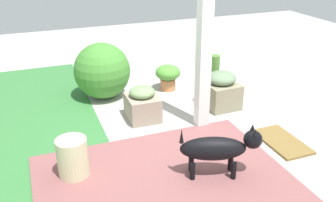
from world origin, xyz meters
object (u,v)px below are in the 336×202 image
object	(u,v)px
doormat	(282,142)
porch_pillar	(205,32)
stone_planter_nearest	(221,90)
terracotta_pot_broad	(168,75)
dog	(219,148)
terracotta_pot_tall	(214,79)
stone_planter_mid	(142,104)
ceramic_urn	(73,158)
round_shrub	(102,71)

from	to	relation	value
doormat	porch_pillar	bearing A→B (deg)	41.81
doormat	stone_planter_nearest	bearing A→B (deg)	9.55
porch_pillar	terracotta_pot_broad	size ratio (longest dim) A/B	6.10
terracotta_pot_broad	dog	size ratio (longest dim) A/B	0.49
terracotta_pot_broad	terracotta_pot_tall	bearing A→B (deg)	-116.61
stone_planter_mid	dog	bearing A→B (deg)	-168.00
terracotta_pot_broad	dog	world-z (taller)	dog
stone_planter_nearest	porch_pillar	bearing A→B (deg)	129.03
ceramic_urn	round_shrub	bearing A→B (deg)	-20.76
stone_planter_mid	terracotta_pot_tall	bearing A→B (deg)	-69.09
stone_planter_mid	ceramic_urn	size ratio (longest dim) A/B	1.12
terracotta_pot_broad	ceramic_urn	size ratio (longest dim) A/B	0.94
porch_pillar	ceramic_urn	world-z (taller)	porch_pillar
terracotta_pot_broad	ceramic_urn	bearing A→B (deg)	136.34
round_shrub	terracotta_pot_broad	xyz separation A→B (m)	(-0.08, -0.97, -0.17)
stone_planter_mid	dog	world-z (taller)	dog
stone_planter_mid	terracotta_pot_broad	size ratio (longest dim) A/B	1.19
porch_pillar	doormat	distance (m)	1.53
porch_pillar	dog	xyz separation A→B (m)	(-1.03, 0.32, -0.86)
stone_planter_nearest	terracotta_pot_broad	size ratio (longest dim) A/B	1.30
dog	doormat	xyz separation A→B (m)	(0.29, -0.99, -0.30)
porch_pillar	terracotta_pot_broad	distance (m)	1.53
stone_planter_nearest	round_shrub	world-z (taller)	round_shrub
porch_pillar	round_shrub	bearing A→B (deg)	36.10
ceramic_urn	porch_pillar	bearing A→B (deg)	-72.05
stone_planter_mid	doormat	xyz separation A→B (m)	(-1.16, -1.29, -0.19)
dog	round_shrub	bearing A→B (deg)	14.96
terracotta_pot_tall	ceramic_urn	xyz separation A→B (m)	(-1.43, 2.28, 0.00)
stone_planter_nearest	round_shrub	bearing A→B (deg)	57.34
round_shrub	terracotta_pot_broad	size ratio (longest dim) A/B	2.07
porch_pillar	terracotta_pot_tall	size ratio (longest dim) A/B	4.20
round_shrub	ceramic_urn	distance (m)	1.96
terracotta_pot_tall	doormat	distance (m)	1.65
terracotta_pot_tall	doormat	bearing A→B (deg)	-179.33
stone_planter_mid	round_shrub	size ratio (longest dim) A/B	0.58
dog	ceramic_urn	world-z (taller)	dog
porch_pillar	ceramic_urn	distance (m)	1.97
terracotta_pot_broad	terracotta_pot_tall	world-z (taller)	terracotta_pot_tall
porch_pillar	round_shrub	xyz separation A→B (m)	(1.29, 0.94, -0.78)
dog	porch_pillar	bearing A→B (deg)	-17.33
terracotta_pot_broad	dog	xyz separation A→B (m)	(-2.24, 0.35, 0.08)
round_shrub	ceramic_urn	world-z (taller)	round_shrub
stone_planter_mid	round_shrub	bearing A→B (deg)	19.65
stone_planter_mid	doormat	size ratio (longest dim) A/B	0.67
terracotta_pot_broad	round_shrub	bearing A→B (deg)	85.15
stone_planter_nearest	terracotta_pot_broad	world-z (taller)	stone_planter_nearest
stone_planter_nearest	stone_planter_mid	size ratio (longest dim) A/B	1.09
stone_planter_mid	dog	xyz separation A→B (m)	(-1.45, -0.31, 0.11)
porch_pillar	round_shrub	distance (m)	1.78
porch_pillar	dog	world-z (taller)	porch_pillar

